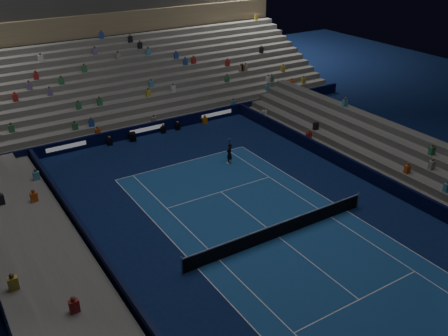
% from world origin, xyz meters
% --- Properties ---
extents(ground, '(90.00, 90.00, 0.00)m').
position_xyz_m(ground, '(0.00, 0.00, 0.00)').
color(ground, '#0B1945').
rests_on(ground, ground).
extents(court_surface, '(10.97, 23.77, 0.01)m').
position_xyz_m(court_surface, '(0.00, 0.00, 0.01)').
color(court_surface, '#194A8C').
rests_on(court_surface, ground).
extents(sponsor_barrier_far, '(44.00, 0.25, 1.00)m').
position_xyz_m(sponsor_barrier_far, '(0.00, 18.50, 0.50)').
color(sponsor_barrier_far, black).
rests_on(sponsor_barrier_far, ground).
extents(sponsor_barrier_east, '(0.25, 37.00, 1.00)m').
position_xyz_m(sponsor_barrier_east, '(9.70, 0.00, 0.50)').
color(sponsor_barrier_east, black).
rests_on(sponsor_barrier_east, ground).
extents(sponsor_barrier_west, '(0.25, 37.00, 1.00)m').
position_xyz_m(sponsor_barrier_west, '(-9.70, 0.00, 0.50)').
color(sponsor_barrier_west, black).
rests_on(sponsor_barrier_west, ground).
extents(grandstand_main, '(44.00, 15.20, 11.20)m').
position_xyz_m(grandstand_main, '(0.00, 27.90, 3.38)').
color(grandstand_main, slate).
rests_on(grandstand_main, ground).
extents(grandstand_east, '(5.00, 37.00, 2.50)m').
position_xyz_m(grandstand_east, '(13.17, 0.00, 0.92)').
color(grandstand_east, '#61615D').
rests_on(grandstand_east, ground).
extents(grandstand_west, '(5.00, 37.00, 2.50)m').
position_xyz_m(grandstand_west, '(-13.17, 0.00, 0.92)').
color(grandstand_west, '#63625E').
rests_on(grandstand_west, ground).
extents(tennis_net, '(12.90, 0.10, 1.10)m').
position_xyz_m(tennis_net, '(0.00, 0.00, 0.50)').
color(tennis_net, '#B2B2B7').
rests_on(tennis_net, ground).
extents(tennis_player, '(0.68, 0.56, 1.61)m').
position_xyz_m(tennis_player, '(2.94, 9.91, 0.80)').
color(tennis_player, black).
rests_on(tennis_player, ground).
extents(broadcast_camera, '(0.64, 1.04, 0.68)m').
position_xyz_m(broadcast_camera, '(-1.57, 17.88, 0.35)').
color(broadcast_camera, black).
rests_on(broadcast_camera, ground).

